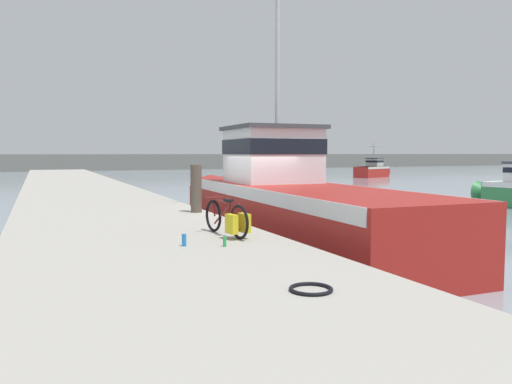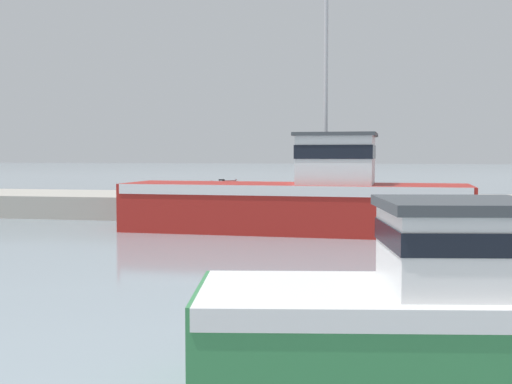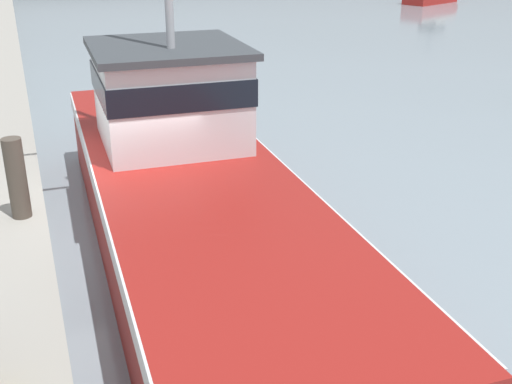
{
  "view_description": "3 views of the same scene",
  "coord_description": "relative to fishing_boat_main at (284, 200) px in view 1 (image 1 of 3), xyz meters",
  "views": [
    {
      "loc": [
        -5.68,
        -13.62,
        2.59
      ],
      "look_at": [
        -0.29,
        -1.32,
        1.54
      ],
      "focal_mm": 35.0,
      "sensor_mm": 36.0,
      "label": 1
    },
    {
      "loc": [
        23.03,
        1.93,
        2.71
      ],
      "look_at": [
        -0.16,
        -2.61,
        1.31
      ],
      "focal_mm": 45.0,
      "sensor_mm": 36.0,
      "label": 2
    },
    {
      "loc": [
        -1.38,
        -10.52,
        5.33
      ],
      "look_at": [
        2.2,
        -0.81,
        1.0
      ],
      "focal_mm": 45.0,
      "sensor_mm": 36.0,
      "label": 3
    }
  ],
  "objects": [
    {
      "name": "dock_pier",
      "position": [
        -4.85,
        0.43,
        -0.73
      ],
      "size": [
        5.1,
        80.0,
        0.95
      ],
      "primitive_type": "cube",
      "color": "#A39E93",
      "rests_on": "ground_plane"
    },
    {
      "name": "boat_blue_far",
      "position": [
        26.5,
        31.03,
        -0.39
      ],
      "size": [
        5.44,
        3.4,
        3.74
      ],
      "rotation": [
        0.0,
        0.0,
        -1.17
      ],
      "color": "#AD231E",
      "rests_on": "ground_plane"
    },
    {
      "name": "water_bottle_on_curb",
      "position": [
        -4.34,
        -4.71,
        -0.15
      ],
      "size": [
        0.08,
        0.08,
        0.22
      ],
      "primitive_type": "cylinder",
      "color": "blue",
      "rests_on": "dock_pier"
    },
    {
      "name": "water_bottle_by_bike",
      "position": [
        -3.7,
        -5.04,
        -0.16
      ],
      "size": [
        0.06,
        0.06,
        0.18
      ],
      "primitive_type": "cylinder",
      "color": "green",
      "rests_on": "dock_pier"
    },
    {
      "name": "far_shoreline",
      "position": [
        29.0,
        66.27,
        0.02
      ],
      "size": [
        180.0,
        5.0,
        2.44
      ],
      "primitive_type": "cube",
      "color": "slate",
      "rests_on": "ground_plane"
    },
    {
      "name": "fishing_boat_main",
      "position": [
        0.0,
        0.0,
        0.0
      ],
      "size": [
        3.41,
        14.09,
        10.23
      ],
      "rotation": [
        0.0,
        0.0,
        -0.03
      ],
      "color": "maroon",
      "rests_on": "ground_plane"
    },
    {
      "name": "mooring_post",
      "position": [
        -2.67,
        0.08,
        0.41
      ],
      "size": [
        0.31,
        0.31,
        1.32
      ],
      "primitive_type": "cylinder",
      "color": "#51473D",
      "rests_on": "dock_pier"
    },
    {
      "name": "hose_coil",
      "position": [
        -3.73,
        -8.11,
        -0.23
      ],
      "size": [
        0.53,
        0.53,
        0.05
      ],
      "primitive_type": "torus",
      "color": "black",
      "rests_on": "dock_pier"
    },
    {
      "name": "bicycle_touring",
      "position": [
        -3.24,
        -4.07,
        0.08
      ],
      "size": [
        0.58,
        1.75,
        0.74
      ],
      "rotation": [
        0.0,
        0.0,
        0.14
      ],
      "color": "black",
      "rests_on": "dock_pier"
    },
    {
      "name": "ground_plane",
      "position": [
        -1.0,
        0.43,
        -1.2
      ],
      "size": [
        320.0,
        320.0,
        0.0
      ],
      "primitive_type": "plane",
      "color": "#84939E"
    }
  ]
}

